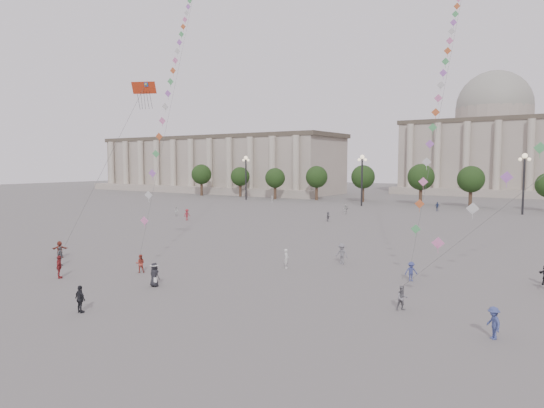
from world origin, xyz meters
The scene contains 27 objects.
ground centered at (0.00, 0.00, 0.00)m, with size 360.00×360.00×0.00m, color #5B5956.
hall_west centered at (-75.00, 93.89, 8.43)m, with size 84.00×26.22×17.20m.
hall_central centered at (0.00, 129.22, 14.23)m, with size 48.30×34.30×35.50m.
tree_row centered at (0.00, 78.00, 5.39)m, with size 137.12×5.12×8.00m.
lamp_post_far_west centered at (-45.00, 70.00, 7.35)m, with size 2.00×0.90×10.65m.
lamp_post_mid_west centered at (-15.00, 70.00, 7.35)m, with size 2.00×0.90×10.65m.
lamp_post_mid_east centered at (15.00, 70.00, 7.35)m, with size 2.00×0.90×10.65m.
person_crowd_0 centered at (0.98, 68.00, 0.86)m, with size 1.00×0.42×1.71m, color navy.
person_crowd_1 centered at (-33.88, 35.30, 0.80)m, with size 0.77×0.60×1.59m, color silver.
person_crowd_2 centered at (-27.82, 31.50, 0.89)m, with size 1.15×0.66×1.78m, color maroon.
person_crowd_4 centered at (-11.22, 54.11, 0.81)m, with size 1.51×0.48×1.63m, color beige.
person_crowd_6 centered at (6.73, 14.91, 0.94)m, with size 1.21×0.70×1.87m, color slate.
person_crowd_10 centered at (-36.02, 67.96, 0.77)m, with size 0.56×0.37×1.53m, color silver.
person_crowd_12 centered at (-8.72, 42.48, 0.74)m, with size 1.37×0.44×1.48m, color slate.
person_crowd_13 centered at (3.50, 10.75, 0.83)m, with size 0.61×0.40×1.67m, color silver.
person_crowd_14 centered at (21.20, 2.43, 0.84)m, with size 1.09×0.63×1.69m, color #37437D.
tourist_0 centered at (-9.37, -2.19, 0.90)m, with size 1.05×0.44×1.80m, color maroon.
tourist_2 centered at (-16.88, 2.69, 0.80)m, with size 1.49×0.47×1.60m, color maroon.
tourist_3 centered at (-13.54, 0.57, 0.86)m, with size 1.01×0.42×1.72m, color #5B5C60.
tourist_4 centered at (-0.28, -6.63, 0.84)m, with size 0.98×0.41×1.67m, color black.
kite_flyer_0 centered at (-5.66, 2.71, 0.75)m, with size 0.73×0.57×1.50m, color #9D372A.
kite_flyer_1 centered at (13.84, 12.18, 0.75)m, with size 0.97×0.56×1.50m, color navy.
kite_flyer_2 centered at (15.71, 4.60, 0.75)m, with size 0.73×0.57×1.51m, color slate.
hat_person centered at (-1.26, 0.18, 0.91)m, with size 0.86×0.60×1.75m.
dragon_kite centered at (-9.05, 6.48, 14.96)m, with size 2.21×5.09×16.63m.
kite_train_west centered at (-21.26, 24.24, 25.76)m, with size 29.89×40.45×67.58m.
kite_train_mid centered at (10.88, 35.67, 25.42)m, with size 6.33×44.39×63.12m.
Camera 1 is at (25.15, -23.98, 9.03)m, focal length 32.00 mm.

